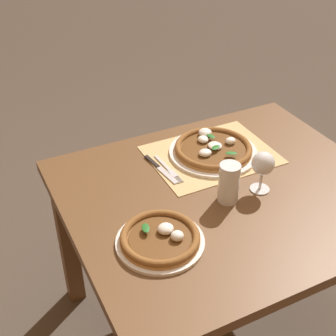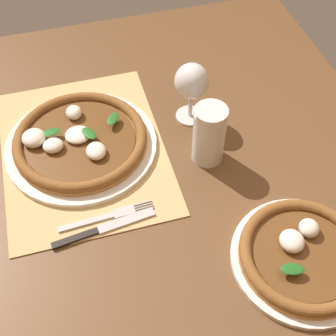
% 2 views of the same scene
% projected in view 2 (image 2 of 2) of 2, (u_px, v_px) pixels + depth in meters
% --- Properties ---
extents(ground_plane, '(24.00, 24.00, 0.00)m').
position_uv_depth(ground_plane, '(178.00, 289.00, 1.65)').
color(ground_plane, '#473D33').
extents(dining_table, '(1.14, 0.96, 0.74)m').
position_uv_depth(dining_table, '(182.00, 180.00, 1.16)').
color(dining_table, brown).
rests_on(dining_table, ground).
extents(paper_placemat, '(0.48, 0.37, 0.00)m').
position_uv_depth(paper_placemat, '(83.00, 150.00, 1.08)').
color(paper_placemat, tan).
rests_on(paper_placemat, dining_table).
extents(pizza_near, '(0.35, 0.35, 0.05)m').
position_uv_depth(pizza_near, '(80.00, 141.00, 1.07)').
color(pizza_near, silver).
rests_on(pizza_near, paper_placemat).
extents(pizza_far, '(0.28, 0.28, 0.05)m').
position_uv_depth(pizza_far, '(303.00, 255.00, 0.89)').
color(pizza_far, silver).
rests_on(pizza_far, dining_table).
extents(wine_glass, '(0.08, 0.08, 0.16)m').
position_uv_depth(wine_glass, '(192.00, 83.00, 1.07)').
color(wine_glass, silver).
rests_on(wine_glass, dining_table).
extents(pint_glass, '(0.07, 0.07, 0.15)m').
position_uv_depth(pint_glass, '(209.00, 135.00, 1.01)').
color(pint_glass, silver).
rests_on(pint_glass, dining_table).
extents(fork, '(0.03, 0.20, 0.00)m').
position_uv_depth(fork, '(107.00, 217.00, 0.96)').
color(fork, '#B7B7BC').
rests_on(fork, paper_placemat).
extents(knife, '(0.04, 0.22, 0.01)m').
position_uv_depth(knife, '(104.00, 228.00, 0.94)').
color(knife, black).
rests_on(knife, paper_placemat).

